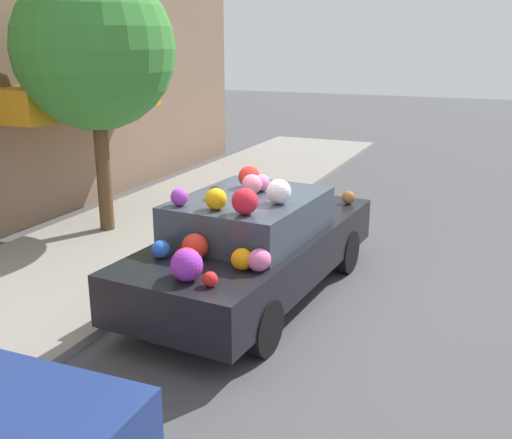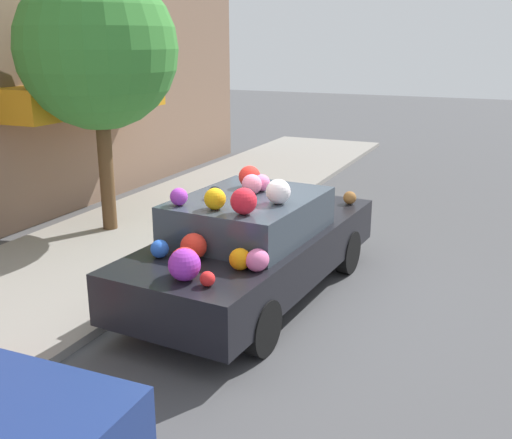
{
  "view_description": "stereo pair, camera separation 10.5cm",
  "coord_description": "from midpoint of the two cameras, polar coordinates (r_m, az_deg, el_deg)",
  "views": [
    {
      "loc": [
        -6.59,
        -2.9,
        3.19
      ],
      "look_at": [
        0.0,
        -0.05,
        1.03
      ],
      "focal_mm": 42.0,
      "sensor_mm": 36.0,
      "label": 1
    },
    {
      "loc": [
        -6.55,
        -2.99,
        3.19
      ],
      "look_at": [
        0.0,
        -0.05,
        1.03
      ],
      "focal_mm": 42.0,
      "sensor_mm": 36.0,
      "label": 2
    }
  ],
  "objects": [
    {
      "name": "sidewalk_curb",
      "position": [
        9.21,
        -16.3,
        -3.87
      ],
      "size": [
        24.0,
        3.2,
        0.1
      ],
      "color": "gray",
      "rests_on": "ground"
    },
    {
      "name": "street_tree",
      "position": [
        10.05,
        -15.44,
        15.32
      ],
      "size": [
        2.54,
        2.54,
        4.22
      ],
      "color": "brown",
      "rests_on": "sidewalk_curb"
    },
    {
      "name": "art_car",
      "position": [
        7.53,
        -0.61,
        -2.3
      ],
      "size": [
        4.35,
        1.97,
        1.66
      ],
      "rotation": [
        0.0,
        0.0,
        -0.07
      ],
      "color": "black",
      "rests_on": "ground"
    },
    {
      "name": "ground_plane",
      "position": [
        7.88,
        -0.73,
        -7.14
      ],
      "size": [
        60.0,
        60.0,
        0.0
      ],
      "primitive_type": "plane",
      "color": "#4C4C4F"
    }
  ]
}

